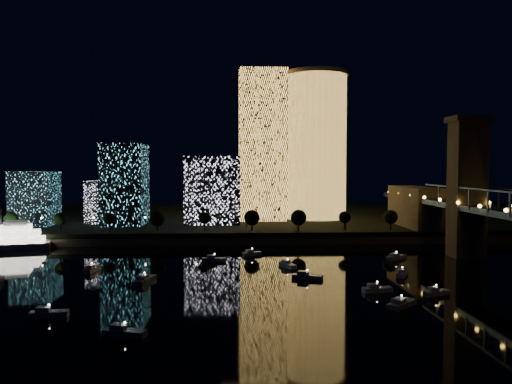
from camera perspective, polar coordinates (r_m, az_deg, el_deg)
ground at (r=128.48m, az=5.84°, el=-11.63°), size 520.00×520.00×0.00m
far_bank at (r=285.08m, az=0.91°, el=-3.07°), size 420.00×160.00×5.00m
seawall at (r=208.06m, az=2.36°, el=-5.58°), size 420.00×6.00×3.00m
tower_cylindrical at (r=265.88m, az=6.83°, el=5.30°), size 34.00×34.00×76.50m
tower_rectangular at (r=258.34m, az=0.72°, el=5.32°), size 23.91×23.91×76.08m
midrise_blocks at (r=244.81m, az=-13.20°, el=0.12°), size 104.55×30.48×37.91m
motorboats at (r=142.82m, az=1.55°, el=-9.80°), size 106.55×89.83×2.78m
esplanade_trees at (r=212.10m, az=-4.73°, el=-2.98°), size 166.05×6.81×8.90m
street_lamps at (r=218.62m, az=-6.85°, el=-3.20°), size 132.70×0.70×5.65m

